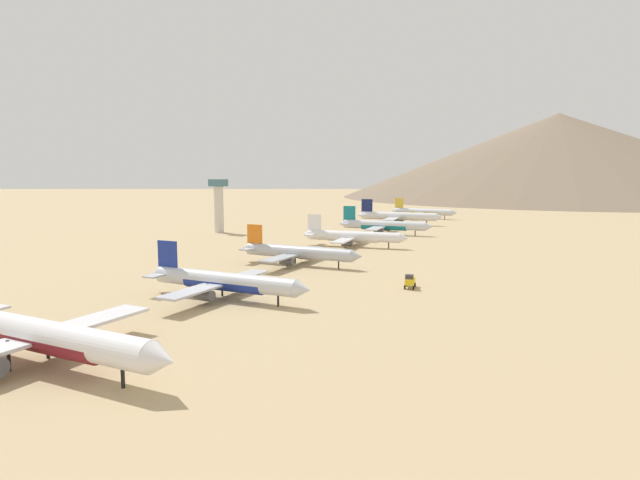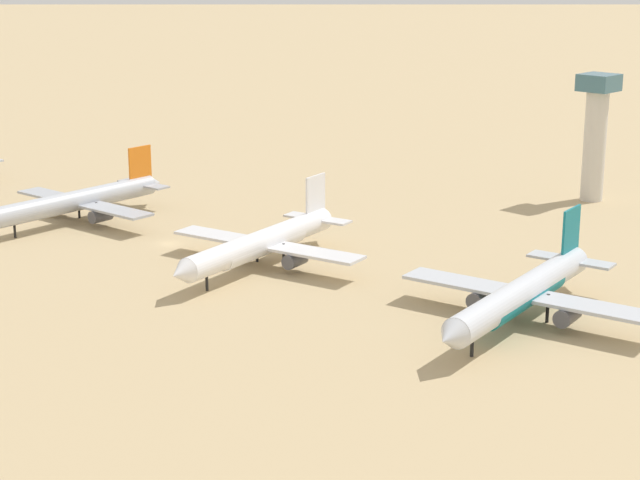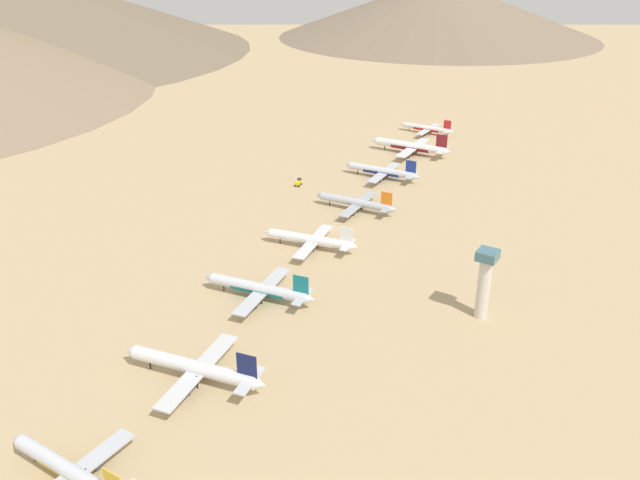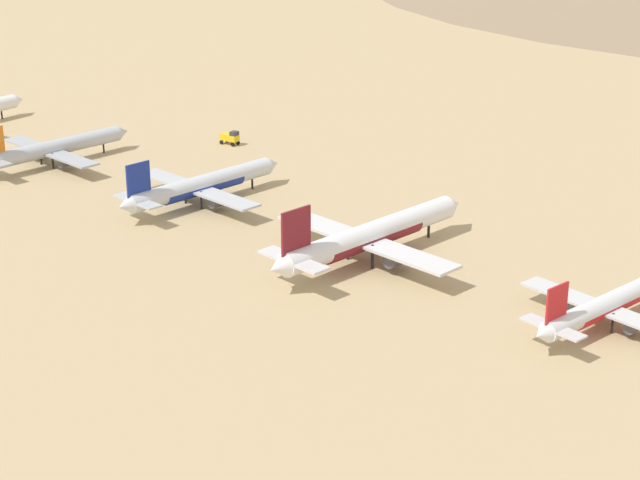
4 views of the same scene
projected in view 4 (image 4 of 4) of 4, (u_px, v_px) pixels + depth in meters
The scene contains 6 objects.
ground_plane at pixel (1, 146), 291.79m from camera, with size 2112.80×2112.80×0.00m, color tan.
parked_jet_0 at pixel (608, 304), 185.22m from camera, with size 40.74×32.98×11.78m.
parked_jet_1 at pixel (370, 236), 212.76m from camera, with size 54.60×44.35×15.75m.
parked_jet_2 at pixel (201, 185), 245.19m from camera, with size 46.89×38.12×13.52m.
parked_jet_3 at pixel (53, 148), 273.75m from camera, with size 45.27×36.83×13.05m.
service_truck at pixel (230, 137), 292.29m from camera, with size 3.81×5.61×3.90m.
Camera 4 is at (-120.37, -268.95, 80.77)m, focal length 60.26 mm.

